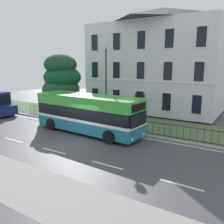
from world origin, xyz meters
TOP-DOWN VIEW (x-y plane):
  - ground_plane at (0.00, 1.02)m, footprint 60.00×56.00m
  - georgian_townhouse at (0.10, 15.66)m, footprint 14.40×11.09m
  - iron_verge_railing at (0.10, 4.40)m, footprint 19.73×0.04m
  - evergreen_tree at (-6.88, 6.26)m, footprint 4.34×4.34m
  - single_decker_bus at (-0.66, 2.56)m, footprint 9.18×3.10m
  - street_lamp_post at (-0.77, 5.27)m, footprint 0.36×0.24m

SIDE VIEW (x-z plane):
  - ground_plane at x=0.00m, z-range -0.11..0.07m
  - iron_verge_railing at x=0.10m, z-range 0.14..1.11m
  - single_decker_bus at x=-0.66m, z-range 0.08..3.05m
  - evergreen_tree at x=-6.88m, z-range -0.14..6.03m
  - street_lamp_post at x=-0.77m, z-range 0.61..7.41m
  - georgian_townhouse at x=0.10m, z-range 0.15..11.60m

